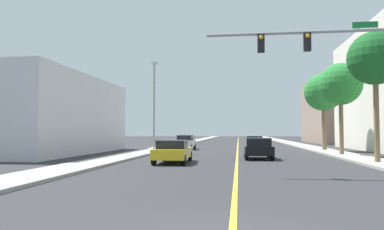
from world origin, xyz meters
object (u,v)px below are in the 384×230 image
palm_near (375,59)px  traffic_signal_mast (347,62)px  palm_mid (341,85)px  street_lamp (154,102)px  car_black (258,148)px  car_white (186,142)px  palm_far (324,93)px  car_silver (254,142)px  car_yellow (173,151)px

palm_near → traffic_signal_mast: bearing=-119.7°
palm_near → palm_mid: palm_near is taller
street_lamp → car_black: size_ratio=2.15×
car_white → palm_near: bearing=132.7°
palm_mid → car_white: (-13.87, 8.74, -4.91)m
street_lamp → palm_far: street_lamp is taller
street_lamp → palm_mid: size_ratio=1.14×
street_lamp → car_white: 7.56m
car_black → palm_near: bearing=-25.9°
car_silver → street_lamp: bearing=-139.3°
street_lamp → traffic_signal_mast: bearing=-51.2°
palm_far → car_black: 14.11m
car_white → palm_mid: bearing=149.3°
palm_far → car_yellow: bearing=-129.6°
palm_far → car_white: 15.15m
traffic_signal_mast → palm_near: bearing=60.3°
palm_near → car_yellow: 13.48m
street_lamp → car_black: 11.94m
street_lamp → car_white: street_lamp is taller
street_lamp → palm_far: bearing=15.7°
car_yellow → car_black: size_ratio=1.13×
car_black → car_yellow: bearing=-144.0°
palm_near → car_white: (-13.94, 15.92, -5.53)m
traffic_signal_mast → car_black: 10.69m
car_black → street_lamp: bearing=144.2°
palm_mid → palm_near: bearing=-89.5°
palm_near → car_silver: bearing=109.8°
car_yellow → car_black: (5.42, 3.99, 0.05)m
car_yellow → palm_far: bearing=49.2°
palm_far → car_white: bearing=173.7°
street_lamp → palm_mid: bearing=-9.3°
street_lamp → car_yellow: (3.75, -10.52, -4.00)m
traffic_signal_mast → car_black: bearing=110.7°
street_lamp → palm_near: street_lamp is taller
palm_near → car_white: size_ratio=1.86×
car_silver → car_white: bearing=-164.8°
street_lamp → palm_far: size_ratio=1.09×
car_yellow → street_lamp: bearing=108.4°
street_lamp → car_black: bearing=-35.5°
traffic_signal_mast → street_lamp: 20.15m
palm_mid → car_silver: bearing=120.8°
car_silver → palm_near: bearing=-69.8°
palm_far → car_silver: bearing=152.2°
car_silver → palm_mid: bearing=-58.9°
street_lamp → car_yellow: street_lamp is taller
traffic_signal_mast → street_lamp: bearing=128.8°
car_yellow → car_black: bearing=35.1°
palm_near → car_white: palm_near is taller
car_silver → car_yellow: 19.51m
palm_near → palm_mid: size_ratio=1.08×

